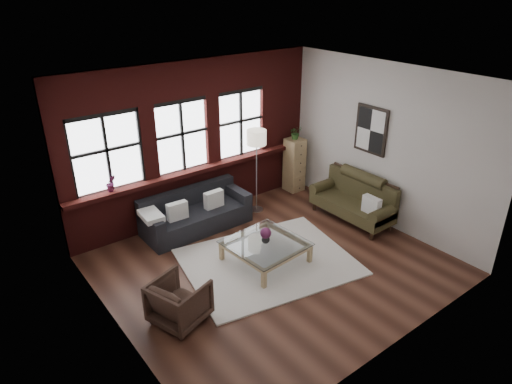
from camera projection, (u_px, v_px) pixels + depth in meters
floor at (272, 264)px, 8.01m from camera, size 5.50×5.50×0.00m
ceiling at (276, 81)px, 6.63m from camera, size 5.50×5.50×0.00m
wall_back at (194, 141)px, 9.11m from camera, size 5.50×0.00×5.50m
wall_front at (405, 248)px, 5.53m from camera, size 5.50×0.00×5.50m
wall_left at (108, 235)px, 5.81m from camera, size 0.00×5.00×5.00m
wall_right at (383, 146)px, 8.84m from camera, size 0.00×5.00×5.00m
brick_backwall at (196, 141)px, 9.07m from camera, size 5.50×0.12×3.20m
sill_ledge at (200, 169)px, 9.24m from camera, size 5.50×0.30×0.08m
window_left at (107, 154)px, 8.02m from camera, size 1.38×0.10×1.50m
window_mid at (182, 137)px, 8.85m from camera, size 1.38×0.10×1.50m
window_right at (240, 124)px, 9.62m from camera, size 1.38×0.10×1.50m
wall_poster at (371, 130)px, 8.93m from camera, size 0.05×0.74×0.94m
shag_rug at (268, 262)px, 8.05m from camera, size 3.23×2.75×0.03m
dark_sofa at (196, 211)px, 8.99m from camera, size 2.14×0.87×0.77m
pillow_a at (177, 211)px, 8.58m from camera, size 0.41×0.16×0.34m
pillow_b at (214, 199)px, 9.03m from camera, size 0.40×0.15×0.34m
vintage_settee at (352, 199)px, 9.25m from camera, size 0.80×1.81×0.96m
pillow_settee at (372, 205)px, 8.77m from camera, size 0.15×0.38×0.34m
armchair at (179, 301)px, 6.58m from camera, size 0.93×0.92×0.67m
coffee_table at (265, 252)px, 8.00m from camera, size 1.31×1.31×0.41m
vase at (266, 239)px, 7.88m from camera, size 0.16×0.16×0.15m
flowers at (266, 233)px, 7.83m from camera, size 0.19×0.19×0.19m
drawer_chest at (294, 165)px, 10.55m from camera, size 0.38×0.38×1.25m
potted_plant_top at (296, 133)px, 10.22m from camera, size 0.33×0.31×0.30m
floor_lamp at (257, 168)px, 9.45m from camera, size 0.40×0.40×1.95m
sill_plant at (111, 183)px, 8.12m from camera, size 0.20×0.18×0.32m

